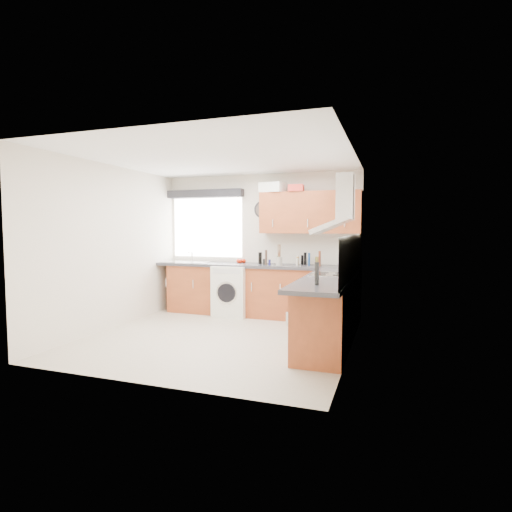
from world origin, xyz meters
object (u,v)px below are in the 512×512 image
at_px(oven, 330,310).
at_px(extractor_hood, 339,211).
at_px(washing_machine, 233,290).
at_px(upper_cabinets, 310,213).

xyz_separation_m(oven, extractor_hood, (0.10, -0.00, 1.34)).
height_order(oven, washing_machine, washing_machine).
bearing_deg(oven, extractor_hood, -0.00).
distance_m(oven, washing_machine, 2.17).
xyz_separation_m(oven, upper_cabinets, (-0.55, 1.32, 1.38)).
relative_size(upper_cabinets, washing_machine, 1.93).
relative_size(oven, extractor_hood, 1.09).
xyz_separation_m(extractor_hood, upper_cabinets, (-0.65, 1.33, 0.03)).
height_order(extractor_hood, washing_machine, extractor_hood).
xyz_separation_m(upper_cabinets, washing_machine, (-1.32, -0.23, -1.36)).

